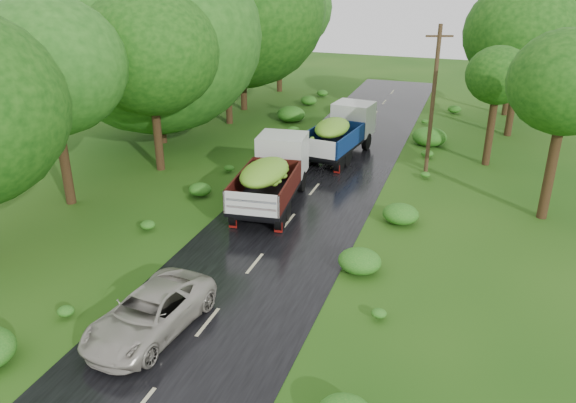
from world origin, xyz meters
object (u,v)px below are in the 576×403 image
at_px(truck_near, 273,172).
at_px(utility_pole, 433,100).
at_px(truck_far, 341,130).
at_px(car, 150,313).

bearing_deg(truck_near, utility_pole, 39.64).
bearing_deg(utility_pole, truck_near, -152.82).
distance_m(truck_far, utility_pole, 5.85).
relative_size(car, utility_pole, 0.62).
height_order(truck_near, utility_pole, utility_pole).
bearing_deg(car, truck_near, 95.45).
relative_size(truck_far, utility_pole, 0.87).
bearing_deg(truck_far, truck_near, -91.69).
distance_m(truck_near, utility_pole, 9.58).
height_order(truck_near, car, truck_near).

